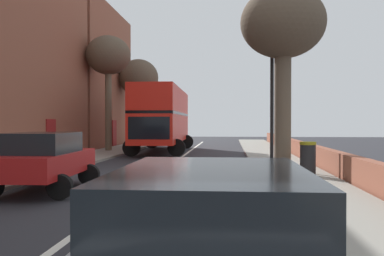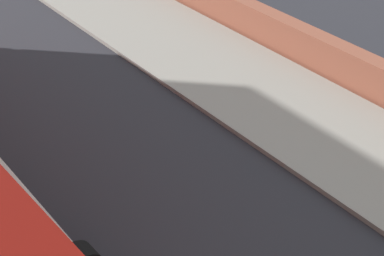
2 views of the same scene
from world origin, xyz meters
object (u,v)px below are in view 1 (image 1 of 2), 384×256
street_tree_right_1 (283,28)px  lamppost_right (272,74)px  parked_car_red_left_1 (44,158)px  double_decker_bus (163,116)px  litter_bin_right (308,159)px  parked_car_silver_right_2 (213,233)px  street_tree_left_2 (139,79)px  street_tree_left_4 (108,58)px

street_tree_right_1 → lamppost_right: (-0.27, 1.20, -1.53)m
parked_car_red_left_1 → lamppost_right: size_ratio=0.65×
double_decker_bus → litter_bin_right: 14.57m
parked_car_silver_right_2 → street_tree_right_1: 12.60m
street_tree_left_2 → litter_bin_right: bearing=-63.4°
street_tree_right_1 → parked_car_red_left_1: bearing=-149.1°
parked_car_silver_right_2 → lamppost_right: size_ratio=0.73×
double_decker_bus → parked_car_red_left_1: bearing=-92.9°
parked_car_red_left_1 → street_tree_left_4: bearing=99.7°
parked_car_red_left_1 → litter_bin_right: size_ratio=3.56×
parked_car_silver_right_2 → litter_bin_right: (2.80, 10.67, -0.19)m
street_tree_left_2 → street_tree_left_4: size_ratio=0.96×
parked_car_red_left_1 → lamppost_right: lamppost_right is taller
double_decker_bus → street_tree_left_2: bearing=112.7°
litter_bin_right → double_decker_bus: bearing=118.9°
street_tree_left_2 → lamppost_right: size_ratio=1.12×
litter_bin_right → street_tree_left_2: bearing=116.6°
litter_bin_right → lamppost_right: bearing=115.0°
street_tree_right_1 → litter_bin_right: size_ratio=5.81×
litter_bin_right → parked_car_silver_right_2: bearing=-104.7°
lamppost_right → double_decker_bus: bearing=119.7°
double_decker_bus → parked_car_silver_right_2: double_decker_bus is taller
parked_car_silver_right_2 → street_tree_left_2: bearing=103.5°
street_tree_right_1 → street_tree_left_2: (-9.53, 19.50, 0.26)m
street_tree_left_4 → lamppost_right: size_ratio=1.17×
parked_car_silver_right_2 → lamppost_right: (1.80, 12.81, 2.92)m
street_tree_left_2 → lamppost_right: bearing=-63.2°
parked_car_red_left_1 → street_tree_left_2: (-2.46, 23.74, 4.66)m
double_decker_bus → parked_car_silver_right_2: size_ratio=2.41×
litter_bin_right → street_tree_left_4: bearing=130.6°
street_tree_left_2 → street_tree_left_4: 8.28m
parked_car_silver_right_2 → street_tree_left_4: 24.66m
street_tree_left_2 → litter_bin_right: size_ratio=6.14×
street_tree_left_4 → parked_car_silver_right_2: bearing=-71.5°
double_decker_bus → street_tree_left_4: bearing=-171.9°
lamppost_right → parked_car_silver_right_2: bearing=-98.0°
parked_car_red_left_1 → street_tree_right_1: bearing=30.9°
street_tree_left_2 → double_decker_bus: bearing=-67.3°
double_decker_bus → lamppost_right: 12.20m
double_decker_bus → parked_car_red_left_1: 16.05m
parked_car_red_left_1 → parked_car_silver_right_2: (5.00, -7.38, -0.05)m
double_decker_bus → street_tree_left_4: 5.13m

